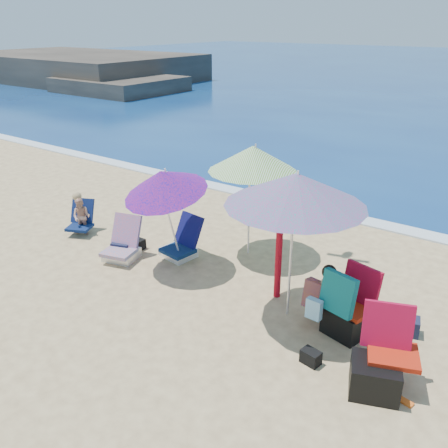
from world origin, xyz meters
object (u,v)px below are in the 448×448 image
Objects in this scene: umbrella_blue at (163,182)px; person_center at (326,296)px; chair_rainbow at (122,248)px; chair_navy at (181,246)px; person_left at (81,216)px; umbrella_turquoise at (296,190)px; camp_chair_left at (379,368)px; camp_chair_right at (346,311)px; umbrella_striped at (253,159)px; furled_umbrella at (281,253)px.

person_center is at bearing 1.79° from umbrella_blue.
chair_navy is at bearing 39.48° from chair_rainbow.
person_center reaches higher than person_left.
umbrella_turquoise is at bearing -165.81° from person_center.
person_center is at bearing -7.28° from chair_navy.
umbrella_blue is 1.92× the size of camp_chair_left.
umbrella_turquoise is at bearing -11.58° from chair_navy.
camp_chair_right is at bearing -17.77° from person_center.
camp_chair_right is at bearing 1.23° from umbrella_turquoise.
furled_umbrella is at bearing -40.59° from umbrella_striped.
person_center is at bearing 4.28° from chair_rainbow.
umbrella_striped reaches higher than camp_chair_right.
umbrella_turquoise is 1.40m from furled_umbrella.
umbrella_turquoise is 1.07× the size of umbrella_striped.
chair_navy is 2.49m from person_left.
umbrella_striped is (-1.66, 1.47, -0.14)m from umbrella_turquoise.
camp_chair_right is at bearing -0.33° from umbrella_blue.
chair_navy is (-1.03, -0.92, -1.72)m from umbrella_striped.
camp_chair_right is (3.60, -0.53, 0.17)m from chair_navy.
umbrella_blue reaches higher than chair_rainbow.
person_left is at bearing 168.40° from chair_rainbow.
umbrella_striped reaches higher than person_center.
furled_umbrella is 1.03m from person_center.
umbrella_blue is at bearing -178.21° from person_center.
person_center is (-0.37, 0.12, 0.06)m from camp_chair_right.
umbrella_turquoise is 2.61m from umbrella_blue.
furled_umbrella reaches higher than chair_rainbow.
camp_chair_left is 1.16m from camp_chair_right.
camp_chair_left is at bearing -30.17° from furled_umbrella.
furled_umbrella reaches higher than camp_chair_right.
umbrella_turquoise is at bearing 154.01° from camp_chair_left.
camp_chair_right is (-0.79, 0.85, 0.07)m from camp_chair_left.
person_center is at bearing 162.23° from camp_chair_right.
person_center is (4.10, 0.31, 0.23)m from chair_rainbow.
umbrella_striped reaches higher than camp_chair_left.
camp_chair_right is at bearing -29.47° from umbrella_striped.
umbrella_striped is at bearing 41.93° from chair_navy.
furled_umbrella is 4.77m from person_left.
umbrella_blue is 2.29× the size of person_left.
chair_navy is 3.26m from person_center.
umbrella_blue is (-0.93, -1.43, -0.25)m from umbrella_striped.
chair_rainbow is (-3.56, -0.17, -1.86)m from umbrella_turquoise.
camp_chair_left is 6.91m from person_left.
umbrella_striped is 2.97m from person_center.
umbrella_blue reaches higher than furled_umbrella.
camp_chair_left is at bearing -39.86° from person_center.
person_center is (2.20, -1.33, -1.49)m from umbrella_striped.
umbrella_turquoise is at bearing -41.59° from umbrella_striped.
chair_rainbow is (-0.87, -0.72, 0.00)m from chair_navy.
camp_chair_right is at bearing 132.94° from camp_chair_left.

